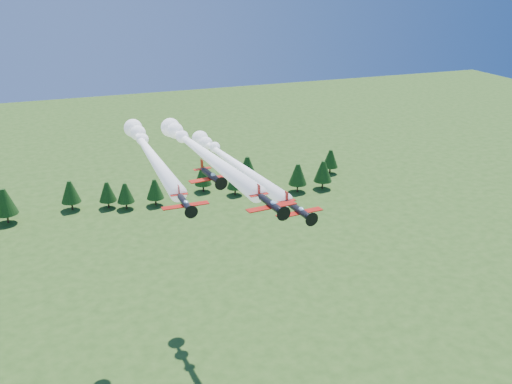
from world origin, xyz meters
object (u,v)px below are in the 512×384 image
object	(u,v)px
plane_lead	(198,148)
plane_right	(229,159)
plane_left	(148,150)
plane_slot	(211,176)

from	to	relation	value
plane_lead	plane_right	xyz separation A→B (m)	(9.48, 12.41, -6.94)
plane_left	plane_lead	bearing A→B (deg)	-47.13
plane_lead	plane_slot	distance (m)	7.55
plane_lead	plane_left	world-z (taller)	plane_lead
plane_right	plane_left	bearing A→B (deg)	-169.48
plane_lead	plane_right	bearing A→B (deg)	46.93
plane_right	plane_lead	bearing A→B (deg)	-132.71
plane_lead	plane_slot	world-z (taller)	plane_lead
plane_lead	plane_left	distance (m)	10.71
plane_right	plane_slot	distance (m)	21.94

